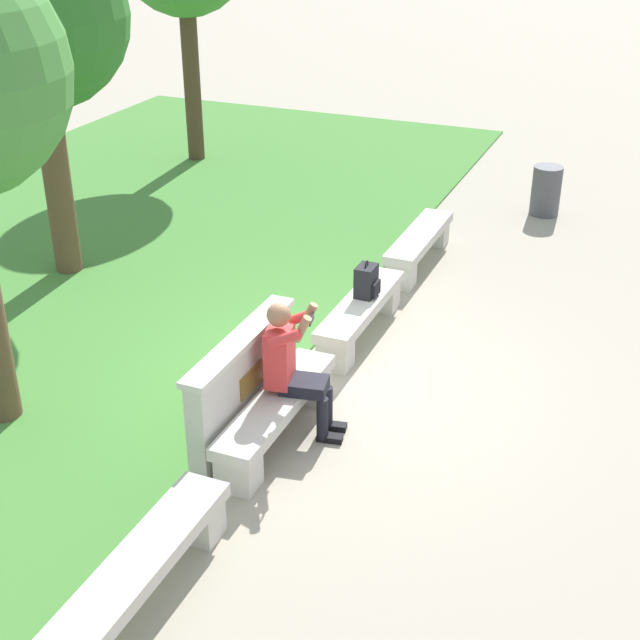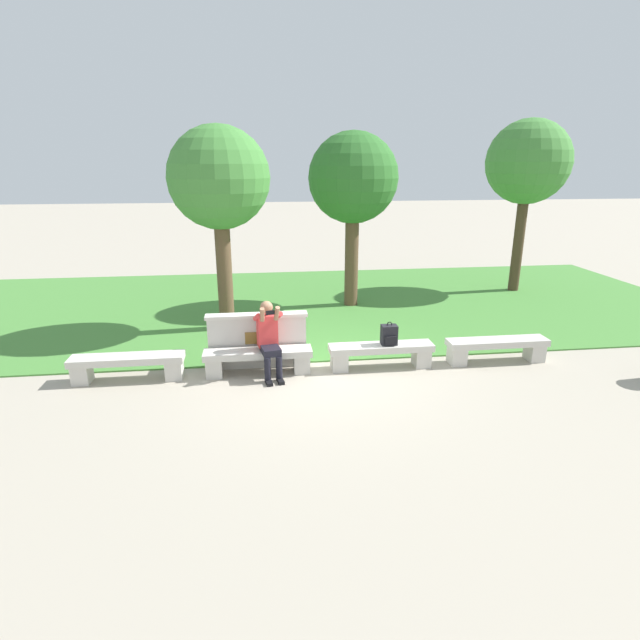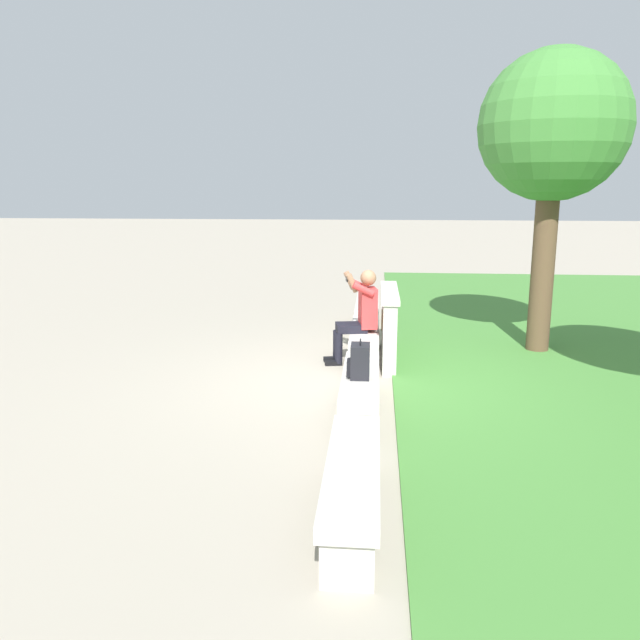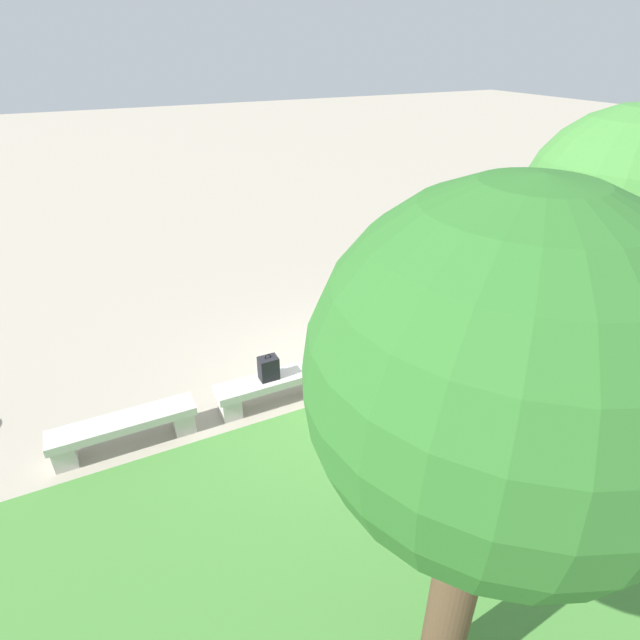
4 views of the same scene
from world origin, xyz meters
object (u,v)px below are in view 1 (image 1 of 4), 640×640
at_px(bench_near, 277,412).
at_px(bench_far, 419,243).
at_px(bench_mid, 361,312).
at_px(tree_right_background, 35,20).
at_px(person_photographer, 292,363).
at_px(backpack, 367,282).
at_px(trash_bin, 546,191).
at_px(bench_main, 144,569).

bearing_deg(bench_near, bench_far, 0.00).
relative_size(bench_near, bench_mid, 1.00).
relative_size(bench_far, tree_right_background, 0.44).
bearing_deg(tree_right_background, person_photographer, -117.80).
height_order(backpack, trash_bin, backpack).
bearing_deg(bench_near, bench_mid, 0.00).
distance_m(backpack, tree_right_background, 4.89).
relative_size(backpack, trash_bin, 0.57).
distance_m(person_photographer, backpack, 2.15).
relative_size(bench_main, bench_mid, 1.00).
xyz_separation_m(bench_far, tree_right_background, (-1.99, 4.16, 2.87)).
distance_m(bench_near, tree_right_background, 5.61).
distance_m(bench_mid, tree_right_background, 5.06).
relative_size(bench_main, backpack, 4.42).
bearing_deg(trash_bin, bench_far, 155.09).
bearing_deg(bench_far, bench_main, 180.00).
bearing_deg(bench_far, backpack, -179.59).
bearing_deg(trash_bin, bench_near, 170.28).
relative_size(backpack, tree_right_background, 0.10).
xyz_separation_m(bench_mid, tree_right_background, (0.22, 4.16, 2.87)).
bearing_deg(bench_mid, tree_right_background, 87.00).
height_order(bench_far, person_photographer, person_photographer).
relative_size(bench_mid, trash_bin, 2.52).
xyz_separation_m(bench_main, bench_far, (6.64, 0.00, 0.00)).
bearing_deg(tree_right_background, bench_main, -138.14).
distance_m(bench_main, bench_near, 2.21).
bearing_deg(backpack, bench_main, 179.81).
xyz_separation_m(bench_mid, backpack, (0.13, -0.01, 0.33)).
relative_size(bench_main, person_photographer, 1.43).
xyz_separation_m(bench_main, tree_right_background, (4.64, 4.16, 2.87)).
distance_m(bench_near, bench_mid, 2.21).
distance_m(bench_near, backpack, 2.37).
relative_size(bench_main, trash_bin, 2.52).
relative_size(bench_near, trash_bin, 2.52).
height_order(bench_main, tree_right_background, tree_right_background).
height_order(bench_far, backpack, backpack).
distance_m(bench_main, bench_mid, 4.43).
bearing_deg(bench_far, trash_bin, -24.91).
height_order(bench_mid, trash_bin, trash_bin).
bearing_deg(bench_mid, bench_near, 180.00).
height_order(bench_near, person_photographer, person_photographer).
height_order(bench_near, bench_far, same).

